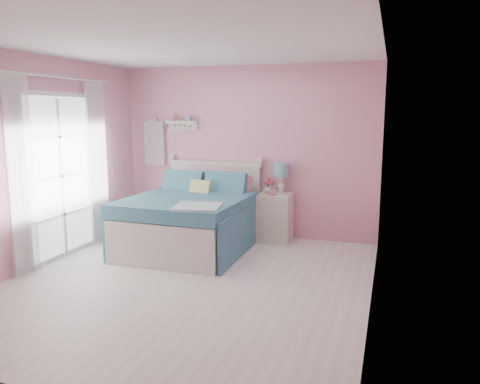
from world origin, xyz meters
The scene contains 13 objects.
floor centered at (0.00, 0.00, 0.00)m, with size 4.50×4.50×0.00m, color silver.
room_shell centered at (0.00, 0.00, 1.58)m, with size 4.50×4.50×4.50m.
bed centered at (-0.51, 1.26, 0.40)m, with size 1.60×1.99×1.14m.
nightstand centered at (0.52, 1.99, 0.36)m, with size 0.49×0.49×0.71m.
table_lamp centered at (0.58, 2.09, 1.03)m, with size 0.23×0.23×0.45m.
vase centered at (0.42, 1.98, 0.79)m, with size 0.14×0.14×0.15m, color silver.
teacup centered at (0.51, 1.87, 0.76)m, with size 0.11×0.11×0.09m, color #CC8996.
roses centered at (0.42, 1.98, 0.90)m, with size 0.14×0.11×0.12m.
wall_shelf centered at (-1.06, 2.19, 1.73)m, with size 0.50×0.15×0.25m.
hanging_dress centered at (-1.55, 2.18, 1.40)m, with size 0.34×0.03×0.72m, color white.
french_door centered at (-1.97, 0.40, 1.07)m, with size 0.04×1.32×2.16m.
curtain_near centered at (-1.92, -0.34, 1.18)m, with size 0.04×0.40×2.32m, color white.
curtain_far centered at (-1.92, 1.14, 1.18)m, with size 0.04×0.40×2.32m, color white.
Camera 1 is at (2.13, -4.62, 1.90)m, focal length 35.00 mm.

